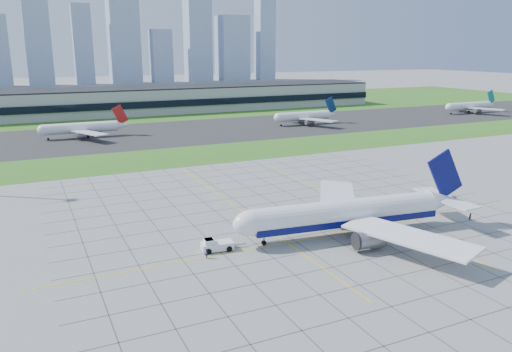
{
  "coord_description": "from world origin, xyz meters",
  "views": [
    {
      "loc": [
        -56.69,
        -86.13,
        38.57
      ],
      "look_at": [
        -3.64,
        26.3,
        7.0
      ],
      "focal_mm": 35.0,
      "sensor_mm": 36.0,
      "label": 1
    }
  ],
  "objects_px": {
    "distant_jet_1": "(82,128)",
    "distant_jet_3": "(470,106)",
    "airliner": "(348,214)",
    "crew_near": "(207,253)",
    "pushback_tug": "(216,245)",
    "crew_far": "(471,217)",
    "distant_jet_2": "(305,116)"
  },
  "relations": [
    {
      "from": "crew_near",
      "to": "distant_jet_2",
      "type": "distance_m",
      "value": 178.67
    },
    {
      "from": "airliner",
      "to": "distant_jet_3",
      "type": "bearing_deg",
      "value": 43.14
    },
    {
      "from": "pushback_tug",
      "to": "distant_jet_3",
      "type": "height_order",
      "value": "distant_jet_3"
    },
    {
      "from": "distant_jet_3",
      "to": "pushback_tug",
      "type": "bearing_deg",
      "value": -147.98
    },
    {
      "from": "crew_far",
      "to": "distant_jet_2",
      "type": "xyz_separation_m",
      "value": [
        43.5,
        148.99,
        3.62
      ]
    },
    {
      "from": "distant_jet_1",
      "to": "distant_jet_2",
      "type": "relative_size",
      "value": 1.0
    },
    {
      "from": "crew_far",
      "to": "distant_jet_2",
      "type": "relative_size",
      "value": 0.04
    },
    {
      "from": "distant_jet_2",
      "to": "distant_jet_1",
      "type": "bearing_deg",
      "value": 176.14
    },
    {
      "from": "pushback_tug",
      "to": "crew_far",
      "type": "bearing_deg",
      "value": -1.25
    },
    {
      "from": "distant_jet_2",
      "to": "distant_jet_3",
      "type": "height_order",
      "value": "same"
    },
    {
      "from": "distant_jet_2",
      "to": "distant_jet_3",
      "type": "relative_size",
      "value": 1.0
    },
    {
      "from": "crew_far",
      "to": "distant_jet_2",
      "type": "bearing_deg",
      "value": 81.51
    },
    {
      "from": "airliner",
      "to": "distant_jet_3",
      "type": "height_order",
      "value": "airliner"
    },
    {
      "from": "pushback_tug",
      "to": "distant_jet_3",
      "type": "xyz_separation_m",
      "value": [
        222.04,
        138.83,
        3.36
      ]
    },
    {
      "from": "distant_jet_1",
      "to": "distant_jet_3",
      "type": "height_order",
      "value": "same"
    },
    {
      "from": "airliner",
      "to": "distant_jet_1",
      "type": "relative_size",
      "value": 1.29
    },
    {
      "from": "airliner",
      "to": "crew_near",
      "type": "bearing_deg",
      "value": -174.89
    },
    {
      "from": "distant_jet_2",
      "to": "crew_near",
      "type": "bearing_deg",
      "value": -126.58
    },
    {
      "from": "crew_far",
      "to": "pushback_tug",
      "type": "bearing_deg",
      "value": 179.81
    },
    {
      "from": "pushback_tug",
      "to": "distant_jet_3",
      "type": "bearing_deg",
      "value": 38.74
    },
    {
      "from": "airliner",
      "to": "pushback_tug",
      "type": "xyz_separation_m",
      "value": [
        -28.72,
        3.76,
        -3.58
      ]
    },
    {
      "from": "crew_far",
      "to": "distant_jet_3",
      "type": "bearing_deg",
      "value": 50.06
    },
    {
      "from": "crew_near",
      "to": "distant_jet_1",
      "type": "distance_m",
      "value": 151.08
    },
    {
      "from": "crew_near",
      "to": "crew_far",
      "type": "relative_size",
      "value": 1.12
    },
    {
      "from": "pushback_tug",
      "to": "distant_jet_2",
      "type": "distance_m",
      "value": 174.65
    },
    {
      "from": "airliner",
      "to": "crew_far",
      "type": "distance_m",
      "value": 31.95
    },
    {
      "from": "crew_near",
      "to": "distant_jet_2",
      "type": "relative_size",
      "value": 0.05
    },
    {
      "from": "distant_jet_3",
      "to": "crew_near",
      "type": "bearing_deg",
      "value": -147.79
    },
    {
      "from": "airliner",
      "to": "crew_far",
      "type": "bearing_deg",
      "value": -1.71
    },
    {
      "from": "distant_jet_1",
      "to": "distant_jet_2",
      "type": "height_order",
      "value": "same"
    },
    {
      "from": "airliner",
      "to": "crew_near",
      "type": "height_order",
      "value": "airliner"
    },
    {
      "from": "pushback_tug",
      "to": "crew_near",
      "type": "xyz_separation_m",
      "value": [
        -2.87,
        -2.87,
        -0.16
      ]
    }
  ]
}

